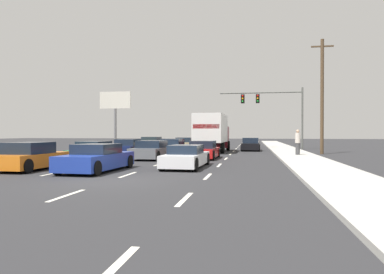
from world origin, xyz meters
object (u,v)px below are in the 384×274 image
object	(u,v)px
car_navy	(128,147)
traffic_signal_mast	(267,103)
box_truck	(212,131)
utility_pole_mid	(322,95)
car_green	(95,152)
car_red	(203,151)
car_tan	(185,144)
car_silver	(173,147)
car_gray	(152,151)
car_blue	(97,159)
roadside_billboard	(115,107)
car_orange	(30,157)
car_white	(186,157)
car_black	(251,145)
pedestrian_near_corner	(298,142)
car_yellow	(152,144)

from	to	relation	value
car_navy	traffic_signal_mast	xyz separation A→B (m)	(11.97, 10.78, 4.44)
box_truck	utility_pole_mid	distance (m)	9.92
car_green	box_truck	distance (m)	12.68
car_red	car_tan	bearing A→B (deg)	106.05
car_silver	car_gray	bearing A→B (deg)	-89.56
car_blue	roadside_billboard	xyz separation A→B (m)	(-11.49, 30.68, 4.78)
car_silver	traffic_signal_mast	world-z (taller)	traffic_signal_mast
car_silver	car_red	distance (m)	6.70
car_navy	car_orange	distance (m)	13.19
car_navy	car_blue	world-z (taller)	car_blue
utility_pole_mid	car_tan	bearing A→B (deg)	154.00
utility_pole_mid	box_truck	bearing A→B (deg)	170.58
car_green	car_silver	xyz separation A→B (m)	(3.33, 8.23, 0.02)
car_gray	utility_pole_mid	size ratio (longest dim) A/B	0.43
car_red	car_white	distance (m)	6.19
car_blue	traffic_signal_mast	distance (m)	25.88
car_black	car_navy	bearing A→B (deg)	-146.14
car_blue	pedestrian_near_corner	size ratio (longest dim) A/B	2.51
car_yellow	car_orange	xyz separation A→B (m)	(-0.02, -20.75, -0.00)
car_navy	utility_pole_mid	size ratio (longest dim) A/B	0.45
car_green	car_orange	size ratio (longest dim) A/B	1.14
car_blue	pedestrian_near_corner	distance (m)	15.82
car_navy	box_truck	world-z (taller)	box_truck
car_red	car_blue	bearing A→B (deg)	-113.92
box_truck	utility_pole_mid	world-z (taller)	utility_pole_mid
car_green	pedestrian_near_corner	world-z (taller)	pedestrian_near_corner
car_gray	car_red	distance (m)	3.52
car_green	car_blue	distance (m)	6.78
car_navy	car_silver	xyz separation A→B (m)	(3.66, 1.13, 0.02)
car_navy	car_gray	size ratio (longest dim) A/B	1.04
box_truck	roadside_billboard	size ratio (longest dim) A/B	1.05
car_yellow	traffic_signal_mast	world-z (taller)	traffic_signal_mast
car_silver	car_orange	bearing A→B (deg)	-104.83
car_yellow	car_navy	distance (m)	7.56
car_navy	pedestrian_near_corner	bearing A→B (deg)	-5.54
car_gray	car_red	bearing A→B (deg)	16.49
car_orange	roadside_billboard	size ratio (longest dim) A/B	0.55
car_orange	traffic_signal_mast	bearing A→B (deg)	63.21
car_yellow	roadside_billboard	world-z (taller)	roadside_billboard
car_silver	car_black	bearing A→B (deg)	41.11
car_navy	car_green	size ratio (longest dim) A/B	0.92
box_truck	traffic_signal_mast	xyz separation A→B (m)	(5.21, 7.04, 3.05)
car_yellow	roadside_billboard	bearing A→B (deg)	129.23
car_red	utility_pole_mid	size ratio (longest dim) A/B	0.44
car_green	traffic_signal_mast	size ratio (longest dim) A/B	0.52
car_silver	traffic_signal_mast	distance (m)	13.48
pedestrian_near_corner	car_gray	bearing A→B (deg)	-156.80
car_green	car_orange	bearing A→B (deg)	-94.36
car_red	pedestrian_near_corner	distance (m)	7.44
box_truck	car_red	distance (m)	8.48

